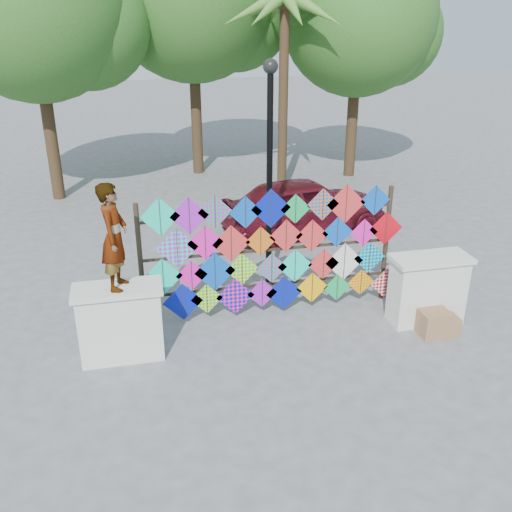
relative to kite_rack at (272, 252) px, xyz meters
name	(u,v)px	position (x,y,z in m)	size (l,w,h in m)	color
ground	(279,331)	(-0.04, -0.72, -1.23)	(80.00, 80.00, 0.00)	gray
parapet_left	(121,322)	(-2.74, -0.92, -0.58)	(1.40, 0.65, 1.28)	silver
parapet_right	(427,289)	(2.66, -0.92, -0.58)	(1.40, 0.65, 1.28)	silver
kite_rack	(272,252)	(0.00, 0.00, 0.00)	(4.96, 0.24, 2.42)	#2E2319
tree_west	(36,4)	(-4.44, 8.31, 4.16)	(5.85, 5.20, 8.01)	#462F1E
tree_east	(361,18)	(5.05, 8.81, 3.76)	(5.40, 4.80, 7.42)	#462F1E
palm_tree	(285,21)	(2.16, 7.28, 3.73)	(3.62, 3.62, 5.83)	#462F1E
vendor_woman	(114,237)	(-2.70, -0.92, 0.90)	(0.62, 0.40, 1.69)	#99999E
sedan	(305,205)	(1.84, 3.90, -0.51)	(1.69, 4.20, 1.43)	maroon
lamppost	(270,155)	(0.26, 1.28, 1.47)	(0.28, 0.28, 4.46)	black
cardboard_box_near	(434,323)	(2.58, -1.40, -1.00)	(0.50, 0.45, 0.45)	#977449
cardboard_box_far	(446,325)	(2.81, -1.42, -1.06)	(0.39, 0.36, 0.33)	#977449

